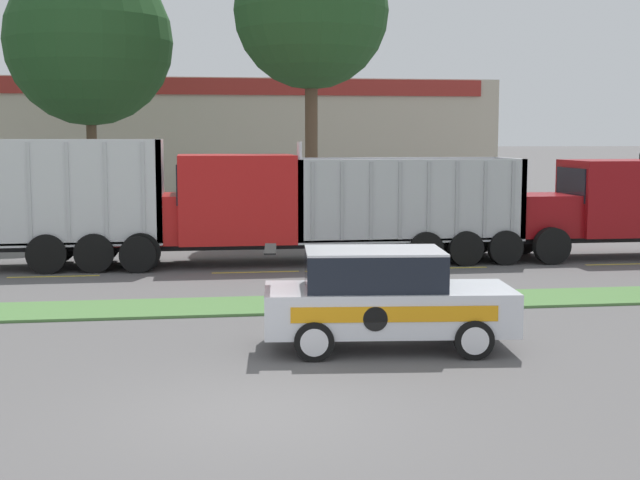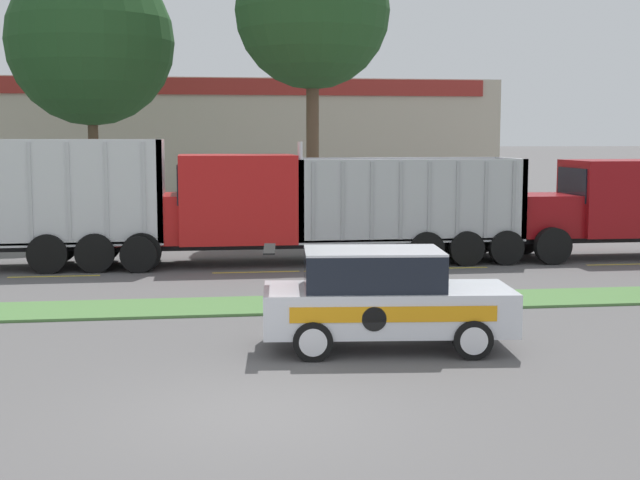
{
  "view_description": "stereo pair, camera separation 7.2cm",
  "coord_description": "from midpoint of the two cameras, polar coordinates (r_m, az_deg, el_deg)",
  "views": [
    {
      "loc": [
        -0.86,
        -11.76,
        3.73
      ],
      "look_at": [
        1.96,
        7.89,
        1.41
      ],
      "focal_mm": 50.0,
      "sensor_mm": 36.0,
      "label": 1
    },
    {
      "loc": [
        -0.79,
        -11.77,
        3.73
      ],
      "look_at": [
        1.96,
        7.89,
        1.41
      ],
      "focal_mm": 50.0,
      "sensor_mm": 36.0,
      "label": 2
    }
  ],
  "objects": [
    {
      "name": "tree_behind_right",
      "position": [
        35.54,
        -14.67,
        13.18
      ],
      "size": [
        6.29,
        6.29,
        11.98
      ],
      "color": "brown",
      "rests_on": "ground_plane"
    },
    {
      "name": "centre_line_4",
      "position": [
        24.58,
        -4.23,
        -2.06
      ],
      "size": [
        2.4,
        0.14,
        0.01
      ],
      "primitive_type": "cube",
      "color": "yellow",
      "rests_on": "ground_plane"
    },
    {
      "name": "store_building_backdrop",
      "position": [
        50.27,
        -13.17,
        6.0
      ],
      "size": [
        39.66,
        12.1,
        6.58
      ],
      "color": "#BCB29E",
      "rests_on": "ground_plane"
    },
    {
      "name": "grass_verge",
      "position": [
        19.6,
        -5.64,
        -4.24
      ],
      "size": [
        120.0,
        2.03,
        0.06
      ],
      "primitive_type": "cube",
      "color": "#517F42",
      "rests_on": "ground_plane"
    },
    {
      "name": "dump_truck_trail",
      "position": [
        26.07,
        -3.21,
        2.0
      ],
      "size": [
        12.26,
        2.83,
        3.57
      ],
      "color": "black",
      "rests_on": "ground_plane"
    },
    {
      "name": "centre_line_3",
      "position": [
        24.81,
        -16.78,
        -2.25
      ],
      "size": [
        2.4,
        0.14,
        0.01
      ],
      "primitive_type": "cube",
      "color": "yellow",
      "rests_on": "ground_plane"
    },
    {
      "name": "rally_car",
      "position": [
        15.67,
        3.99,
        -3.73
      ],
      "size": [
        4.48,
        2.18,
        1.8
      ],
      "color": "silver",
      "rests_on": "ground_plane"
    },
    {
      "name": "centre_line_6",
      "position": [
        27.51,
        18.84,
        -1.47
      ],
      "size": [
        2.4,
        0.14,
        0.01
      ],
      "primitive_type": "cube",
      "color": "yellow",
      "rests_on": "ground_plane"
    },
    {
      "name": "ground_plane",
      "position": [
        12.37,
        -4.05,
        -10.88
      ],
      "size": [
        600.0,
        600.0,
        0.0
      ],
      "primitive_type": "plane",
      "color": "#5B5959"
    },
    {
      "name": "centre_line_5",
      "position": [
        25.52,
        7.96,
        -1.78
      ],
      "size": [
        2.4,
        0.14,
        0.01
      ],
      "primitive_type": "cube",
      "color": "yellow",
      "rests_on": "ground_plane"
    }
  ]
}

